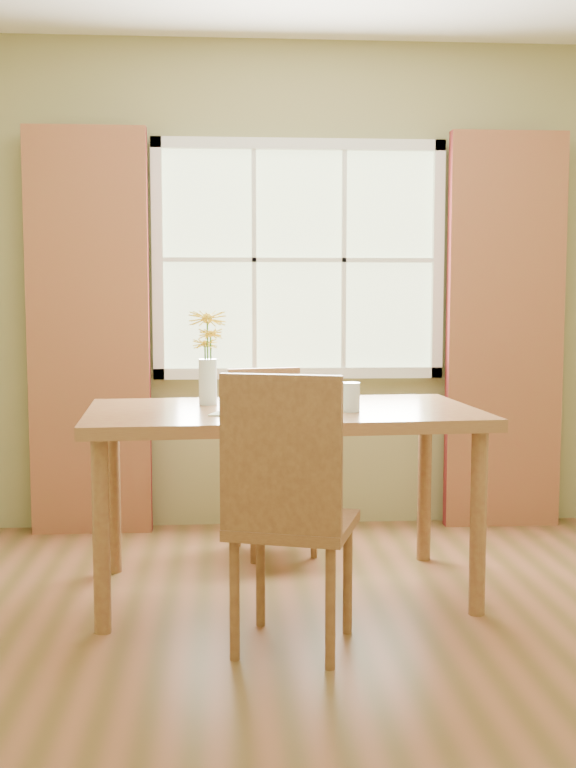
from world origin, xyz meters
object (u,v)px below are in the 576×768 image
(water_glass, at_px, (350,398))
(croissant_sandwich, at_px, (270,392))
(dining_table, at_px, (283,428))
(chair_near, at_px, (288,502))
(flower_vase, at_px, (208,348))
(chair_far, at_px, (270,451))

(water_glass, bearing_deg, croissant_sandwich, -179.70)
(croissant_sandwich, height_order, water_glass, croissant_sandwich)
(dining_table, distance_m, croissant_sandwich, 0.22)
(chair_near, relative_size, flower_vase, 2.46)
(dining_table, bearing_deg, croissant_sandwich, -120.48)
(chair_near, distance_m, water_glass, 0.73)
(water_glass, bearing_deg, dining_table, 156.46)
(flower_vase, bearing_deg, chair_far, 60.01)
(chair_far, relative_size, croissant_sandwich, 4.35)
(dining_table, distance_m, chair_near, 0.72)
(chair_far, relative_size, flower_vase, 2.21)
(chair_far, height_order, croissant_sandwich, croissant_sandwich)
(chair_far, xyz_separation_m, water_glass, (0.30, -0.82, 0.37))
(chair_near, xyz_separation_m, croissant_sandwich, (-0.03, 0.58, 0.34))
(water_glass, relative_size, flower_vase, 0.29)
(croissant_sandwich, bearing_deg, dining_table, 46.40)
(dining_table, xyz_separation_m, flower_vase, (-0.32, 0.17, 0.34))
(dining_table, relative_size, croissant_sandwich, 8.12)
(water_glass, xyz_separation_m, flower_vase, (-0.60, 0.29, 0.19))
(water_glass, bearing_deg, chair_near, -117.58)
(chair_near, bearing_deg, flower_vase, 126.45)
(croissant_sandwich, bearing_deg, chair_near, -103.34)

